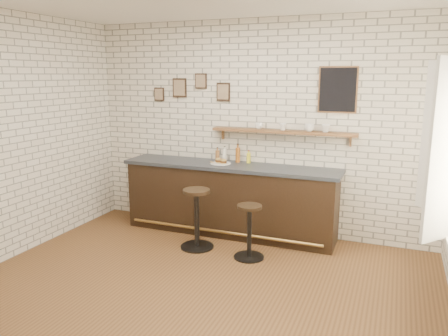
{
  "coord_description": "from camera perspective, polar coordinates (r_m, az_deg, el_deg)",
  "views": [
    {
      "loc": [
        1.86,
        -3.89,
        2.24
      ],
      "look_at": [
        -0.06,
        0.9,
        1.14
      ],
      "focal_mm": 35.0,
      "sensor_mm": 36.0,
      "label": 1
    }
  ],
  "objects": [
    {
      "name": "condiment_bottle_yellow",
      "position": [
        6.21,
        3.24,
        1.36
      ],
      "size": [
        0.06,
        0.06,
        0.18
      ],
      "color": "yellow",
      "rests_on": "bar_counter"
    },
    {
      "name": "ciabatta_sandwich",
      "position": [
        6.15,
        -0.38,
        0.96
      ],
      "size": [
        0.21,
        0.15,
        0.06
      ],
      "color": "tan",
      "rests_on": "sandwich_plate"
    },
    {
      "name": "potato_chips",
      "position": [
        6.16,
        -0.64,
        0.7
      ],
      "size": [
        0.25,
        0.18,
        0.0
      ],
      "color": "gold",
      "rests_on": "sandwich_plate"
    },
    {
      "name": "shelf_cup_a",
      "position": [
        6.1,
        4.62,
        5.49
      ],
      "size": [
        0.14,
        0.14,
        0.09
      ],
      "primitive_type": "imported",
      "rotation": [
        0.0,
        0.0,
        0.35
      ],
      "color": "white",
      "rests_on": "wall_shelf"
    },
    {
      "name": "shelf_cup_b",
      "position": [
        6.01,
        7.71,
        5.35
      ],
      "size": [
        0.14,
        0.14,
        0.09
      ],
      "primitive_type": "imported",
      "rotation": [
        0.0,
        0.0,
        0.62
      ],
      "color": "white",
      "rests_on": "wall_shelf"
    },
    {
      "name": "back_wall_decor",
      "position": [
        6.1,
        6.35,
        10.19
      ],
      "size": [
        2.96,
        0.02,
        0.56
      ],
      "color": "black",
      "rests_on": "ground"
    },
    {
      "name": "shelf_cup_c",
      "position": [
        5.93,
        11.09,
        5.18
      ],
      "size": [
        0.17,
        0.17,
        0.1
      ],
      "primitive_type": "imported",
      "rotation": [
        0.0,
        0.0,
        1.16
      ],
      "color": "white",
      "rests_on": "wall_shelf"
    },
    {
      "name": "bitters_bottle_brown",
      "position": [
        6.37,
        -0.87,
        1.69
      ],
      "size": [
        0.06,
        0.06,
        0.2
      ],
      "color": "brown",
      "rests_on": "bar_counter"
    },
    {
      "name": "bar_stool_left",
      "position": [
        5.74,
        -3.57,
        -6.36
      ],
      "size": [
        0.44,
        0.44,
        0.79
      ],
      "color": "black",
      "rests_on": "ground"
    },
    {
      "name": "bitters_bottle_amber",
      "position": [
        6.26,
        1.81,
        1.76
      ],
      "size": [
        0.06,
        0.06,
        0.27
      ],
      "color": "#975118",
      "rests_on": "bar_counter"
    },
    {
      "name": "bitters_bottle_white",
      "position": [
        6.33,
        0.09,
        1.71
      ],
      "size": [
        0.06,
        0.06,
        0.22
      ],
      "color": "white",
      "rests_on": "bar_counter"
    },
    {
      "name": "bar_stool_right",
      "position": [
        5.45,
        3.33,
        -8.06
      ],
      "size": [
        0.38,
        0.38,
        0.68
      ],
      "color": "black",
      "rests_on": "ground"
    },
    {
      "name": "sandwich_plate",
      "position": [
        6.16,
        -0.45,
        0.62
      ],
      "size": [
        0.28,
        0.28,
        0.01
      ],
      "primitive_type": "cylinder",
      "color": "white",
      "rests_on": "bar_counter"
    },
    {
      "name": "ground",
      "position": [
        4.86,
        -3.44,
        -15.38
      ],
      "size": [
        5.0,
        5.0,
        0.0
      ],
      "primitive_type": "plane",
      "color": "brown",
      "rests_on": "ground"
    },
    {
      "name": "wall_shelf",
      "position": [
        6.02,
        7.62,
        4.71
      ],
      "size": [
        2.0,
        0.18,
        0.18
      ],
      "color": "brown",
      "rests_on": "ground"
    },
    {
      "name": "shelf_cup_d",
      "position": [
        5.9,
        13.14,
        5.06
      ],
      "size": [
        0.13,
        0.13,
        0.1
      ],
      "primitive_type": "imported",
      "rotation": [
        0.0,
        0.0,
        0.2
      ],
      "color": "white",
      "rests_on": "wall_shelf"
    },
    {
      "name": "bar_counter",
      "position": [
        6.24,
        0.74,
        -4.05
      ],
      "size": [
        3.1,
        0.65,
        1.01
      ],
      "color": "black",
      "rests_on": "ground"
    }
  ]
}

